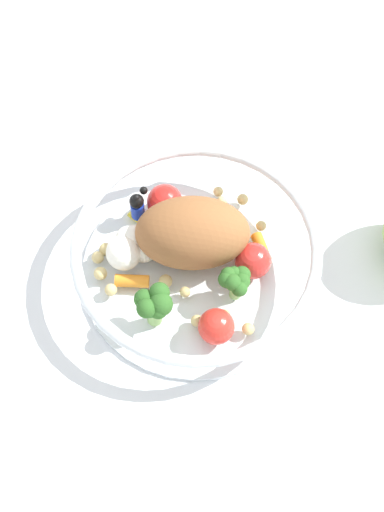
# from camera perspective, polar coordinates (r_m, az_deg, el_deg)

# --- Properties ---
(ground_plane) EXTENTS (2.40, 2.40, 0.00)m
(ground_plane) POSITION_cam_1_polar(r_m,az_deg,el_deg) (0.70, 0.91, -0.51)
(ground_plane) COLOR white
(food_container) EXTENTS (0.21, 0.21, 0.07)m
(food_container) POSITION_cam_1_polar(r_m,az_deg,el_deg) (0.67, -0.17, 0.39)
(food_container) COLOR white
(food_container) RESTS_ON ground_plane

